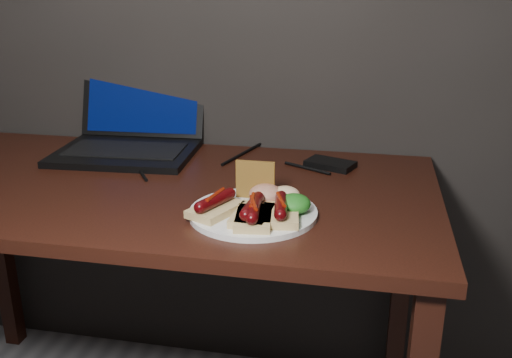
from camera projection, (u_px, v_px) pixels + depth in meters
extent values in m
cube|color=#33140C|center=(143.00, 188.00, 1.38)|extent=(1.40, 0.70, 0.03)
cube|color=#33140C|center=(1.00, 249.00, 1.90)|extent=(0.05, 0.05, 0.72)
cube|color=#33140C|center=(401.00, 288.00, 1.66)|extent=(0.05, 0.05, 0.72)
cube|color=black|center=(126.00, 153.00, 1.57)|extent=(0.39, 0.30, 0.02)
cube|color=black|center=(125.00, 149.00, 1.57)|extent=(0.32, 0.17, 0.00)
cube|color=black|center=(143.00, 97.00, 1.70)|extent=(0.38, 0.11, 0.23)
cube|color=#060C3D|center=(143.00, 97.00, 1.70)|extent=(0.34, 0.09, 0.20)
cube|color=black|center=(330.00, 164.00, 1.48)|extent=(0.14, 0.11, 0.02)
cylinder|color=black|center=(139.00, 169.00, 1.46)|extent=(0.11, 0.15, 0.01)
cylinder|color=black|center=(242.00, 154.00, 1.58)|extent=(0.07, 0.21, 0.01)
cylinder|color=black|center=(307.00, 168.00, 1.46)|extent=(0.13, 0.07, 0.01)
cylinder|color=silver|center=(253.00, 213.00, 1.18)|extent=(0.33, 0.33, 0.01)
cube|color=#DFC883|center=(216.00, 210.00, 1.16)|extent=(0.11, 0.13, 0.02)
cylinder|color=#4D0507|center=(215.00, 200.00, 1.16)|extent=(0.06, 0.10, 0.02)
sphere|color=#4D0507|center=(200.00, 208.00, 1.12)|extent=(0.03, 0.02, 0.02)
sphere|color=#4D0507|center=(230.00, 193.00, 1.19)|extent=(0.02, 0.02, 0.02)
cylinder|color=#6E1405|center=(215.00, 195.00, 1.15)|extent=(0.02, 0.07, 0.01)
cube|color=#DFC883|center=(252.00, 215.00, 1.14)|extent=(0.08, 0.12, 0.02)
cylinder|color=#4D0507|center=(252.00, 206.00, 1.13)|extent=(0.03, 0.10, 0.02)
sphere|color=#4D0507|center=(246.00, 215.00, 1.08)|extent=(0.03, 0.02, 0.02)
sphere|color=#4D0507|center=(258.00, 197.00, 1.17)|extent=(0.03, 0.02, 0.02)
cylinder|color=#6E1405|center=(252.00, 200.00, 1.12)|extent=(0.02, 0.07, 0.01)
cube|color=#DFC883|center=(281.00, 215.00, 1.14)|extent=(0.09, 0.12, 0.02)
cylinder|color=#4D0507|center=(281.00, 205.00, 1.13)|extent=(0.04, 0.10, 0.02)
sphere|color=#4D0507|center=(280.00, 215.00, 1.09)|extent=(0.03, 0.02, 0.02)
sphere|color=#4D0507|center=(281.00, 197.00, 1.18)|extent=(0.03, 0.02, 0.02)
cylinder|color=#6E1405|center=(281.00, 199.00, 1.13)|extent=(0.03, 0.07, 0.01)
cube|color=#DFC883|center=(254.00, 218.00, 1.12)|extent=(0.08, 0.12, 0.02)
cylinder|color=#4D0507|center=(254.00, 209.00, 1.11)|extent=(0.04, 0.10, 0.02)
sphere|color=#4D0507|center=(252.00, 219.00, 1.07)|extent=(0.03, 0.02, 0.02)
sphere|color=#4D0507|center=(255.00, 200.00, 1.16)|extent=(0.03, 0.02, 0.02)
cylinder|color=#6E1405|center=(254.00, 203.00, 1.11)|extent=(0.03, 0.07, 0.01)
cube|color=olive|center=(255.00, 180.00, 1.23)|extent=(0.08, 0.01, 0.08)
ellipsoid|color=#105112|center=(294.00, 204.00, 1.16)|extent=(0.07, 0.07, 0.04)
ellipsoid|color=maroon|center=(266.00, 194.00, 1.22)|extent=(0.07, 0.07, 0.04)
ellipsoid|color=white|center=(285.00, 195.00, 1.21)|extent=(0.06, 0.06, 0.04)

